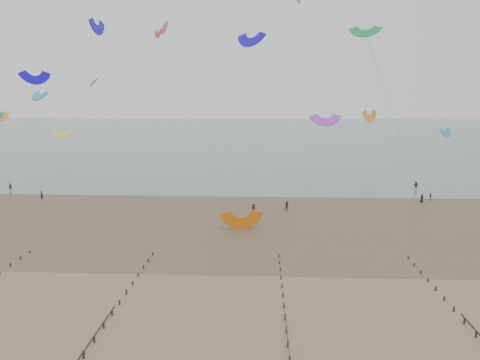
{
  "coord_description": "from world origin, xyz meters",
  "views": [
    {
      "loc": [
        1.44,
        -50.96,
        23.06
      ],
      "look_at": [
        -2.25,
        28.0,
        8.0
      ],
      "focal_mm": 35.0,
      "sensor_mm": 36.0,
      "label": 1
    }
  ],
  "objects": [
    {
      "name": "ground",
      "position": [
        0.0,
        0.0,
        0.0
      ],
      "size": [
        500.0,
        500.0,
        0.0
      ],
      "primitive_type": "plane",
      "color": "brown",
      "rests_on": "ground"
    },
    {
      "name": "sea_and_shore",
      "position": [
        -4.08,
        34.4,
        0.01
      ],
      "size": [
        500.0,
        665.0,
        0.03
      ],
      "color": "#475654",
      "rests_on": "ground"
    },
    {
      "name": "kitesurfer_lead",
      "position": [
        -45.99,
        45.5,
        0.94
      ],
      "size": [
        0.81,
        0.71,
        1.88
      ],
      "primitive_type": "imported",
      "rotation": [
        0.0,
        0.0,
        2.66
      ],
      "color": "black",
      "rests_on": "ground"
    },
    {
      "name": "kitesurfers",
      "position": [
        21.84,
        48.7,
        0.88
      ],
      "size": [
        115.76,
        24.66,
        1.86
      ],
      "color": "black",
      "rests_on": "ground"
    },
    {
      "name": "grounded_kite",
      "position": [
        -1.89,
        25.73,
        0.0
      ],
      "size": [
        7.03,
        6.0,
        3.38
      ],
      "primitive_type": null,
      "rotation": [
        1.54,
        0.0,
        0.22
      ],
      "color": "orange",
      "rests_on": "ground"
    },
    {
      "name": "kites_airborne",
      "position": [
        -8.0,
        90.74,
        23.98
      ],
      "size": [
        251.39,
        102.95,
        44.83
      ],
      "color": "#E14787",
      "rests_on": "ground"
    }
  ]
}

